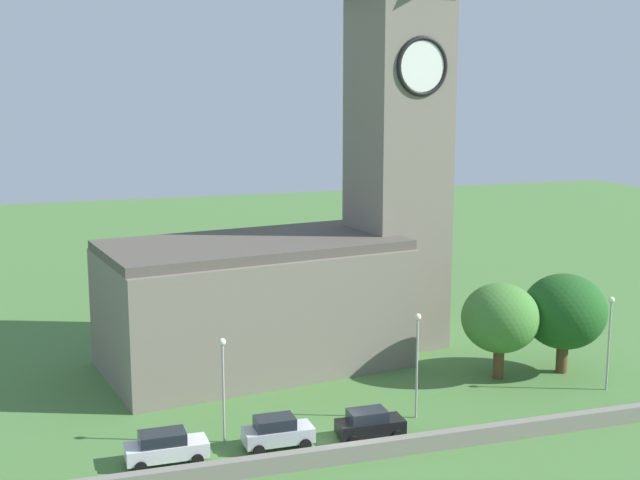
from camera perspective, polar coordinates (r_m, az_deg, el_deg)
name	(u,v)px	position (r m, az deg, el deg)	size (l,w,h in m)	color
ground_plane	(275,369)	(67.00, -2.96, -8.39)	(200.00, 200.00, 0.00)	#477538
church	(306,245)	(67.55, -0.90, -0.35)	(28.67, 15.24, 32.33)	slate
quay_barrier	(353,452)	(51.62, 2.16, -13.70)	(57.91, 0.70, 1.03)	gray
car_white	(166,447)	(51.93, -10.06, -13.18)	(4.69, 2.16, 1.88)	silver
car_silver	(277,432)	(53.20, -2.81, -12.42)	(4.17, 2.12, 1.92)	silver
car_black	(370,424)	(54.53, 3.26, -11.90)	(4.15, 2.09, 1.80)	black
streetlamp_west_mid	(223,373)	(52.93, -6.36, -8.61)	(0.44, 0.44, 6.52)	#9EA0A5
streetlamp_central	(417,349)	(56.55, 6.37, -7.06)	(0.44, 0.44, 6.99)	#9EA0A5
streetlamp_east_mid	(610,328)	(64.48, 18.42, -5.46)	(0.44, 0.44, 6.77)	#9EA0A5
tree_by_tower	(564,312)	(67.28, 15.68, -4.53)	(6.23, 6.23, 7.51)	brown
tree_riverside_east	(500,318)	(64.86, 11.70, -5.03)	(5.65, 5.65, 7.13)	brown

